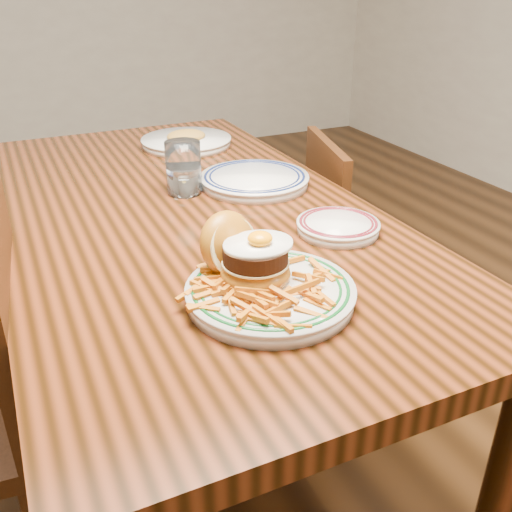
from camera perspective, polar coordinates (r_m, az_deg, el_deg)
name	(u,v)px	position (r m, az deg, el deg)	size (l,w,h in m)	color
floor	(198,438)	(1.81, -5.83, -17.69)	(6.00, 6.00, 0.00)	black
table	(186,240)	(1.43, -7.05, 1.55)	(0.85, 1.60, 0.75)	black
chair_right	(353,253)	(1.89, 9.71, 0.27)	(0.46, 0.46, 0.81)	#3D1D0C
main_plate	(263,278)	(0.99, 0.71, -2.22)	(0.30, 0.31, 0.14)	silver
side_plate	(338,226)	(1.26, 8.20, 3.02)	(0.18, 0.18, 0.03)	silver
rear_plate	(254,179)	(1.52, -0.15, 7.68)	(0.29, 0.29, 0.03)	silver
water_glass	(184,171)	(1.47, -7.25, 8.44)	(0.09, 0.09, 0.13)	white
far_plate	(186,141)	(1.89, -6.98, 11.36)	(0.29, 0.29, 0.05)	silver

